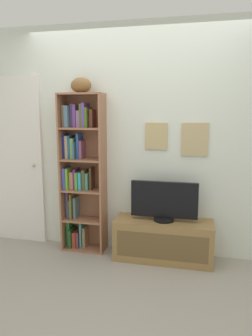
# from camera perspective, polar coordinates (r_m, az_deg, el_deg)

# --- Properties ---
(ground) EXTENTS (5.20, 5.20, 0.04)m
(ground) POSITION_cam_1_polar(r_m,az_deg,el_deg) (2.93, -2.57, -23.60)
(ground) COLOR gray
(back_wall) EXTENTS (4.80, 0.08, 2.57)m
(back_wall) POSITION_cam_1_polar(r_m,az_deg,el_deg) (3.55, 2.12, 4.93)
(back_wall) COLOR silver
(back_wall) RESTS_ON ground
(bookshelf) EXTENTS (0.50, 0.26, 1.81)m
(bookshelf) POSITION_cam_1_polar(r_m,az_deg,el_deg) (3.66, -8.33, -0.79)
(bookshelf) COLOR #986447
(bookshelf) RESTS_ON ground
(football) EXTENTS (0.29, 0.23, 0.16)m
(football) POSITION_cam_1_polar(r_m,az_deg,el_deg) (3.56, -8.19, 14.66)
(football) COLOR brown
(football) RESTS_ON bookshelf
(tv_stand) EXTENTS (1.06, 0.38, 0.45)m
(tv_stand) POSITION_cam_1_polar(r_m,az_deg,el_deg) (3.55, 6.78, -12.86)
(tv_stand) COLOR olive
(tv_stand) RESTS_ON ground
(television) EXTENTS (0.72, 0.22, 0.43)m
(television) POSITION_cam_1_polar(r_m,az_deg,el_deg) (3.41, 6.94, -6.11)
(television) COLOR black
(television) RESTS_ON tv_stand
(door) EXTENTS (0.82, 0.09, 2.03)m
(door) POSITION_cam_1_polar(r_m,az_deg,el_deg) (4.12, -19.98, 1.22)
(door) COLOR silver
(door) RESTS_ON ground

